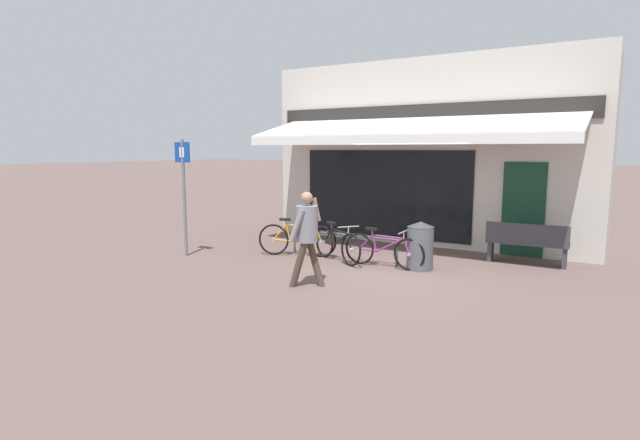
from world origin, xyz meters
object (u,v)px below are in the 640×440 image
object	(u,v)px
park_bench	(527,243)
bicycle_purple	(383,250)
bicycle_black	(337,244)
parking_sign	(184,186)
pedestrian_adult	(307,229)
bicycle_orange	(297,239)
litter_bin	(420,245)

from	to	relation	value
park_bench	bicycle_purple	bearing A→B (deg)	-146.70
park_bench	bicycle_black	bearing A→B (deg)	-155.78
bicycle_purple	park_bench	bearing A→B (deg)	36.43
parking_sign	park_bench	distance (m)	7.43
pedestrian_adult	bicycle_black	bearing A→B (deg)	93.36
bicycle_orange	pedestrian_adult	distance (m)	2.58
bicycle_black	pedestrian_adult	bearing A→B (deg)	-48.59
parking_sign	bicycle_purple	bearing A→B (deg)	16.84
bicycle_black	park_bench	bearing A→B (deg)	53.84
bicycle_orange	bicycle_black	size ratio (longest dim) A/B	1.11
parking_sign	litter_bin	bearing A→B (deg)	16.98
bicycle_orange	parking_sign	world-z (taller)	parking_sign
bicycle_black	bicycle_purple	size ratio (longest dim) A/B	0.88
bicycle_purple	pedestrian_adult	size ratio (longest dim) A/B	1.04
pedestrian_adult	park_bench	size ratio (longest dim) A/B	1.03
pedestrian_adult	bicycle_purple	bearing A→B (deg)	63.11
bicycle_purple	parking_sign	distance (m)	4.61
bicycle_black	park_bench	distance (m)	3.93
bicycle_black	parking_sign	world-z (taller)	parking_sign
bicycle_purple	park_bench	world-z (taller)	park_bench
pedestrian_adult	park_bench	xyz separation A→B (m)	(2.98, 3.76, -0.55)
litter_bin	park_bench	distance (m)	2.33
bicycle_orange	bicycle_black	xyz separation A→B (m)	(1.03, 0.00, -0.01)
litter_bin	parking_sign	distance (m)	5.29
bicycle_orange	parking_sign	distance (m)	2.77
bicycle_black	bicycle_purple	world-z (taller)	bicycle_black
parking_sign	park_bench	xyz separation A→B (m)	(6.68, 3.06, -1.11)
parking_sign	pedestrian_adult	bearing A→B (deg)	-10.70
bicycle_purple	litter_bin	world-z (taller)	litter_bin
litter_bin	parking_sign	bearing A→B (deg)	-163.02
parking_sign	park_bench	world-z (taller)	parking_sign
bicycle_black	pedestrian_adult	world-z (taller)	pedestrian_adult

